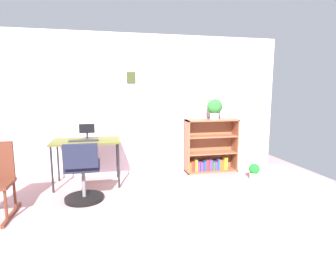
{
  "coord_description": "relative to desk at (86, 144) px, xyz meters",
  "views": [
    {
      "loc": [
        -0.54,
        -2.76,
        1.47
      ],
      "look_at": [
        0.35,
        1.23,
        0.82
      ],
      "focal_mm": 29.71,
      "sensor_mm": 36.0,
      "label": 1
    }
  ],
  "objects": [
    {
      "name": "ground_plane",
      "position": [
        0.86,
        -1.65,
        -0.66
      ],
      "size": [
        6.24,
        6.24,
        0.0
      ],
      "primitive_type": "plane",
      "color": "tan"
    },
    {
      "name": "wall_back",
      "position": [
        0.86,
        0.5,
        0.56
      ],
      "size": [
        5.2,
        0.12,
        2.43
      ],
      "color": "silver",
      "rests_on": "ground_plane"
    },
    {
      "name": "desk",
      "position": [
        0.0,
        0.0,
        0.0
      ],
      "size": [
        1.03,
        0.62,
        0.71
      ],
      "color": "#545520",
      "rests_on": "ground_plane"
    },
    {
      "name": "monitor",
      "position": [
        0.02,
        0.05,
        0.17
      ],
      "size": [
        0.23,
        0.18,
        0.25
      ],
      "color": "#262628",
      "rests_on": "desk"
    },
    {
      "name": "keyboard",
      "position": [
        -0.03,
        -0.09,
        0.06
      ],
      "size": [
        0.44,
        0.12,
        0.02
      ],
      "primitive_type": "cube",
      "color": "#232227",
      "rests_on": "desk"
    },
    {
      "name": "office_chair",
      "position": [
        -0.01,
        -0.71,
        -0.3
      ],
      "size": [
        0.52,
        0.55,
        0.82
      ],
      "color": "black",
      "rests_on": "ground_plane"
    },
    {
      "name": "bookshelf_low",
      "position": [
        2.16,
        0.31,
        -0.25
      ],
      "size": [
        0.95,
        0.3,
        0.96
      ],
      "color": "#92563A",
      "rests_on": "ground_plane"
    },
    {
      "name": "potted_plant_on_shelf",
      "position": [
        2.21,
        0.25,
        0.51
      ],
      "size": [
        0.27,
        0.27,
        0.37
      ],
      "color": "#B7B2A8",
      "rests_on": "bookshelf_low"
    },
    {
      "name": "potted_plant_floor",
      "position": [
        2.71,
        -0.33,
        -0.52
      ],
      "size": [
        0.18,
        0.18,
        0.26
      ],
      "color": "#B7B2A8",
      "rests_on": "ground_plane"
    }
  ]
}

